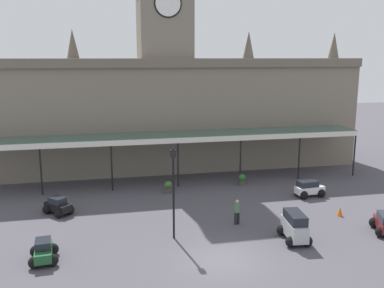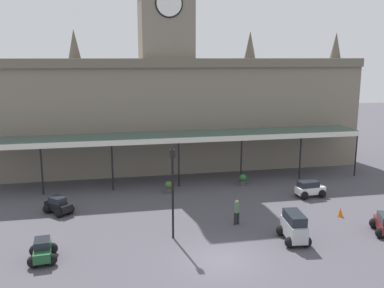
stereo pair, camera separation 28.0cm
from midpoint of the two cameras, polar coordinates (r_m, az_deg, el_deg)
ground_plane at (r=23.69m, az=3.86°, el=-15.29°), size 140.00×140.00×0.00m
station_building at (r=41.53m, az=-3.81°, el=5.13°), size 37.24×6.93×19.17m
entrance_canopy at (r=36.25m, az=-2.47°, el=1.08°), size 32.84×3.26×4.25m
car_green_sedan at (r=24.68m, az=-19.58°, el=-13.53°), size 1.63×2.11×1.19m
car_black_sedan at (r=31.23m, az=-17.76°, el=-8.04°), size 2.20×2.23×1.19m
car_silver_van at (r=26.23m, az=13.28°, el=-10.89°), size 1.77×2.49×1.77m
car_white_estate at (r=34.50m, az=15.20°, el=-5.91°), size 2.33×1.68×1.27m
pedestrian_crossing_forecourt at (r=28.02m, az=5.77°, el=-8.92°), size 0.38×0.34×1.67m
victorian_lamppost at (r=25.05m, az=-2.82°, el=-5.31°), size 0.30×0.30×5.59m
traffic_cone at (r=31.13m, az=18.98°, el=-8.57°), size 0.40×0.40×0.61m
planter_near_kerb at (r=36.47m, az=6.51°, el=-4.74°), size 0.60×0.60×0.96m
planter_by_canopy at (r=34.27m, az=-3.46°, el=-5.76°), size 0.60×0.60×0.96m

